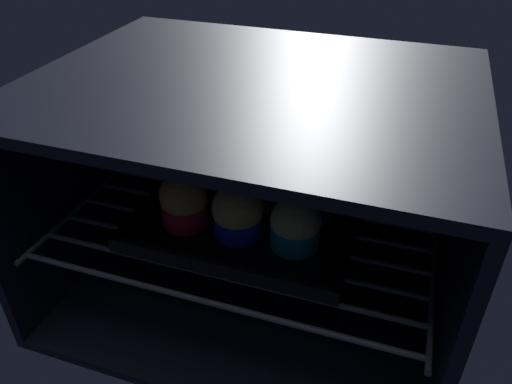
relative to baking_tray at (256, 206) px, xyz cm
name	(u,v)px	position (x,y,z in cm)	size (l,w,h in cm)	color
oven_cavity	(262,183)	(0.00, 3.14, 2.32)	(59.00, 47.00, 37.00)	black
oven_rack	(254,215)	(0.00, -1.11, -1.08)	(54.80, 42.00, 0.80)	#444756
baking_tray	(256,206)	(0.00, 0.00, 0.00)	(32.09, 32.09, 2.20)	black
muffin_row0_col0	(184,201)	(-8.13, -7.93, 4.36)	(6.94, 6.94, 8.21)	red
muffin_row0_col1	(237,212)	(-0.17, -7.82, 4.11)	(7.22, 7.22, 7.92)	#1928B7
muffin_row0_col2	(295,225)	(8.20, -7.66, 3.78)	(6.87, 6.87, 7.44)	#0C8C84
muffin_row1_col0	(207,173)	(-8.15, 0.16, 4.27)	(7.08, 7.08, 8.22)	#0C8C84
muffin_row1_col1	(257,182)	(0.06, 0.13, 4.36)	(7.11, 7.11, 8.27)	silver
muffin_row1_col2	(308,195)	(8.17, -0.22, 4.01)	(6.98, 6.98, 7.81)	#1928B7
muffin_row2_col0	(225,150)	(-8.06, 7.78, 4.34)	(7.11, 7.11, 8.29)	red
muffin_row2_col1	(271,161)	(0.01, 7.72, 3.68)	(6.74, 6.74, 7.27)	#7A238C
muffin_row2_col2	(319,167)	(7.94, 8.14, 3.93)	(6.74, 6.74, 7.52)	red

